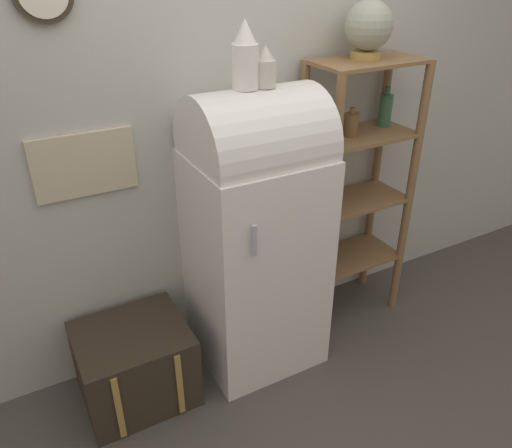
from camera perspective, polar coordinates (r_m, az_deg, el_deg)
The scene contains 8 objects.
ground_plane at distance 2.93m, azimuth 2.57°, elevation -17.12°, with size 12.00×12.00×0.00m, color #4C4742.
wall_back at distance 2.66m, azimuth -3.40°, elevation 12.24°, with size 7.00×0.09×2.70m.
refrigerator at distance 2.61m, azimuth -0.01°, elevation -0.86°, with size 0.64×0.61×1.56m.
suitcase_trunk at distance 2.77m, azimuth -13.65°, elevation -15.27°, with size 0.55×0.50×0.42m.
shelf_unit at distance 3.01m, azimuth 11.16°, elevation 4.30°, with size 0.63×0.36×1.61m.
globe at distance 2.79m, azimuth 12.74°, elevation 21.08°, with size 0.25×0.25×0.29m.
vase_left at distance 2.30m, azimuth -1.25°, elevation 18.55°, with size 0.12×0.12×0.30m.
vase_center at distance 2.34m, azimuth 1.09°, elevation 17.41°, with size 0.09×0.09×0.18m.
Camera 1 is at (-1.09, -1.73, 2.10)m, focal length 35.00 mm.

